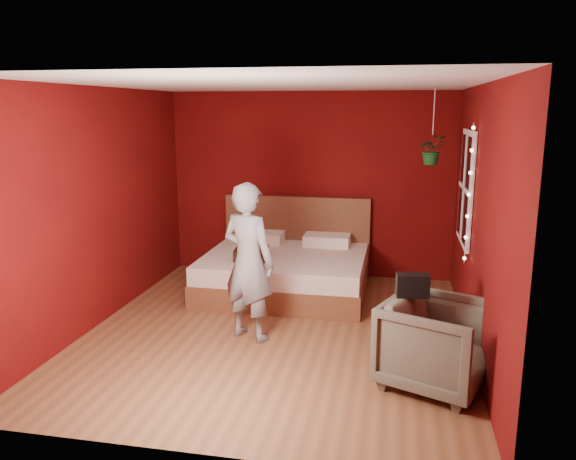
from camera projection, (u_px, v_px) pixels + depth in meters
The scene contains 10 objects.
floor at pixel (277, 332), 6.07m from camera, with size 4.50×4.50×0.00m, color brown.
room_walls at pixel (276, 177), 5.71m from camera, with size 4.04×4.54×2.62m.
window at pixel (466, 188), 6.24m from camera, with size 0.05×0.97×1.27m.
fairy_lights at pixel (469, 195), 5.74m from camera, with size 0.04×0.04×1.45m.
bed at pixel (287, 269), 7.39m from camera, with size 2.08×1.77×1.14m.
person at pixel (248, 262), 5.75m from camera, with size 0.60×0.39×1.65m, color gray.
armchair at pixel (436, 344), 4.81m from camera, with size 0.83×0.85×0.77m, color #686352.
handbag at pixel (413, 285), 4.83m from camera, with size 0.28×0.14×0.20m, color black.
throw_pillow at pixel (251, 253), 7.01m from camera, with size 0.40×0.40×0.14m, color black.
hanging_plant at pixel (432, 150), 6.55m from camera, with size 0.38×0.35×0.88m.
Camera 1 is at (1.22, -5.56, 2.37)m, focal length 35.00 mm.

